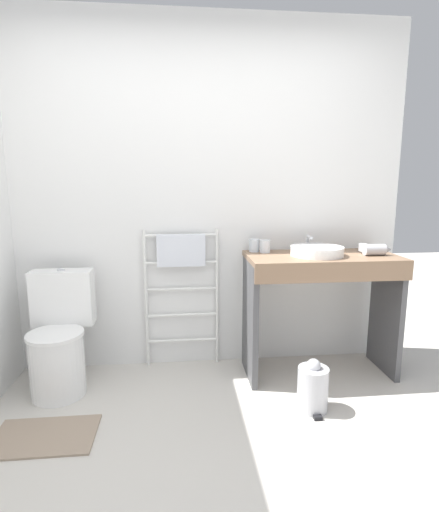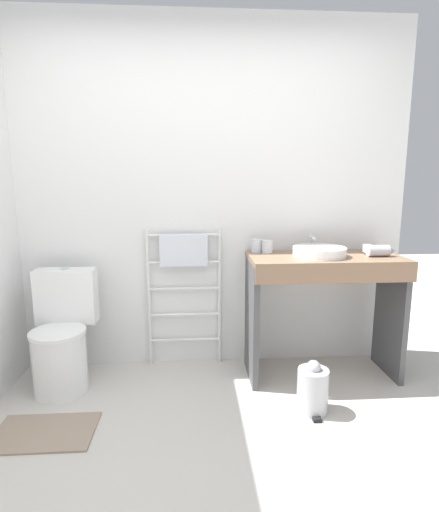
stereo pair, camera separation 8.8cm
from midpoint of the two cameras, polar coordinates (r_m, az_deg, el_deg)
wall_back at (r=3.04m, az=-3.07°, el=8.36°), size 3.00×0.12×2.57m
toilet at (r=2.96m, az=-22.74°, el=-11.22°), size 0.41×0.49×0.81m
towel_radiator at (r=2.99m, az=-6.29°, el=-1.91°), size 0.56×0.06×1.06m
vanity_counter at (r=2.95m, az=13.48°, el=-5.24°), size 1.06×0.51×0.89m
sink_basin at (r=2.87m, az=12.90°, el=0.75°), size 0.37×0.37×0.06m
faucet at (r=3.05m, az=11.75°, el=2.17°), size 0.02×0.10×0.12m
cup_near_wall at (r=2.96m, az=4.14°, el=1.51°), size 0.08×0.08×0.09m
cup_near_edge at (r=2.93m, az=5.67°, el=1.39°), size 0.08×0.08×0.09m
hair_dryer at (r=3.01m, az=20.53°, el=0.89°), size 0.20×0.17×0.08m
trash_bin at (r=2.65m, az=12.21°, el=-17.91°), size 0.19×0.22×0.34m
bath_mat at (r=2.64m, az=-24.68°, el=-22.38°), size 0.56×0.36×0.01m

